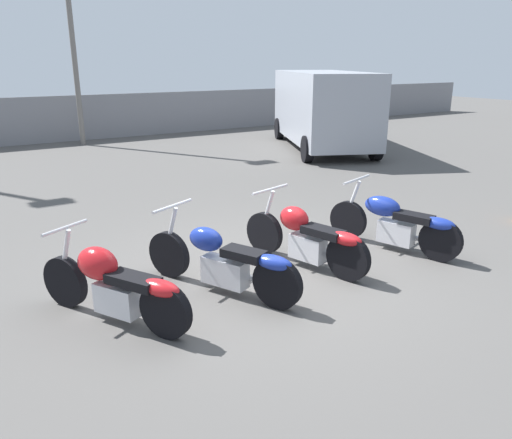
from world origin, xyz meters
The scene contains 8 objects.
ground_plane centered at (0.00, 0.00, 0.00)m, with size 60.00×60.00×0.00m, color #514F4C.
fence_back centered at (0.00, 12.49, 0.74)m, with size 40.00×0.04×1.48m.
light_pole_right centered at (0.61, 11.55, 4.21)m, with size 0.70×0.35×7.07m.
motorcycle_slot_0 centered at (-1.98, -0.25, 0.41)m, with size 1.06×1.75×0.94m.
motorcycle_slot_1 centered at (-0.71, -0.25, 0.38)m, with size 1.09×1.97×0.95m.
motorcycle_slot_2 centered at (0.57, -0.14, 0.40)m, with size 0.82×1.90×0.95m.
motorcycle_slot_3 centered at (2.00, -0.33, 0.40)m, with size 0.89×1.92×0.94m.
parked_van centered at (6.62, 6.94, 1.25)m, with size 4.04×5.72×2.26m.
Camera 1 is at (-3.21, -4.91, 2.58)m, focal length 35.00 mm.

